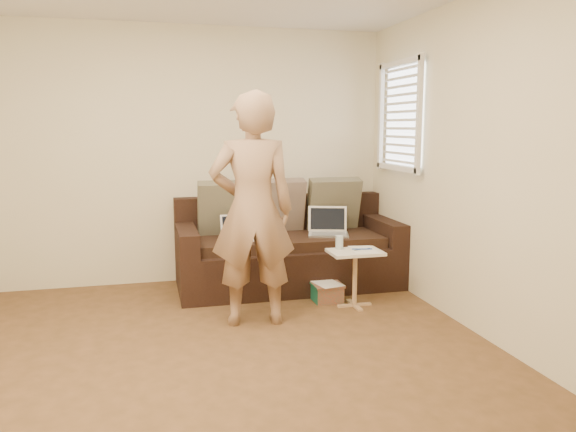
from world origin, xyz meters
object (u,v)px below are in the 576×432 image
(person, at_px, (252,210))
(striped_box, at_px, (327,292))
(sofa, at_px, (288,245))
(laptop_white, at_px, (240,240))
(side_table, at_px, (355,279))
(laptop_silver, at_px, (328,235))
(drinking_glass, at_px, (339,242))

(person, height_order, striped_box, person)
(sofa, bearing_deg, striped_box, -69.06)
(laptop_white, relative_size, side_table, 0.64)
(sofa, height_order, side_table, sofa)
(sofa, relative_size, laptop_silver, 5.57)
(side_table, xyz_separation_m, striped_box, (-0.19, 0.20, -0.17))
(person, distance_m, drinking_glass, 0.97)
(laptop_silver, relative_size, striped_box, 1.44)
(laptop_white, xyz_separation_m, striped_box, (0.72, -0.47, -0.43))
(laptop_silver, xyz_separation_m, drinking_glass, (-0.09, -0.58, 0.05))
(laptop_silver, height_order, laptop_white, laptop_silver)
(laptop_silver, distance_m, drinking_glass, 0.59)
(drinking_glass, bearing_deg, side_table, -41.56)
(person, distance_m, side_table, 1.20)
(person, relative_size, side_table, 3.68)
(sofa, xyz_separation_m, person, (-0.55, -0.97, 0.52))
(laptop_white, height_order, side_table, laptop_white)
(laptop_white, bearing_deg, striped_box, -37.86)
(sofa, bearing_deg, side_table, -61.96)
(sofa, relative_size, side_table, 4.31)
(laptop_silver, height_order, side_table, laptop_silver)
(person, relative_size, drinking_glass, 15.68)
(drinking_glass, relative_size, striped_box, 0.44)
(person, xyz_separation_m, drinking_glass, (0.85, 0.29, -0.37))
(laptop_silver, height_order, drinking_glass, laptop_silver)
(laptop_white, distance_m, person, 0.96)
(laptop_silver, relative_size, side_table, 0.77)
(person, height_order, side_table, person)
(drinking_glass, bearing_deg, person, -160.89)
(side_table, xyz_separation_m, drinking_glass, (-0.12, 0.10, 0.32))
(side_table, distance_m, striped_box, 0.33)
(sofa, relative_size, striped_box, 8.04)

